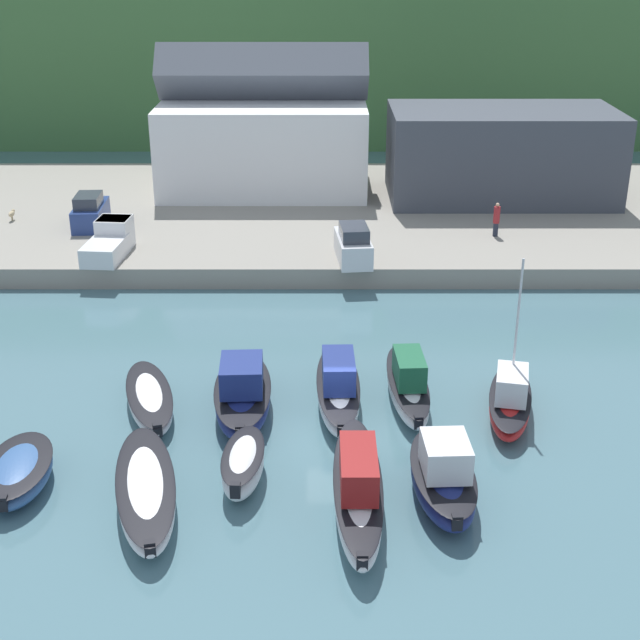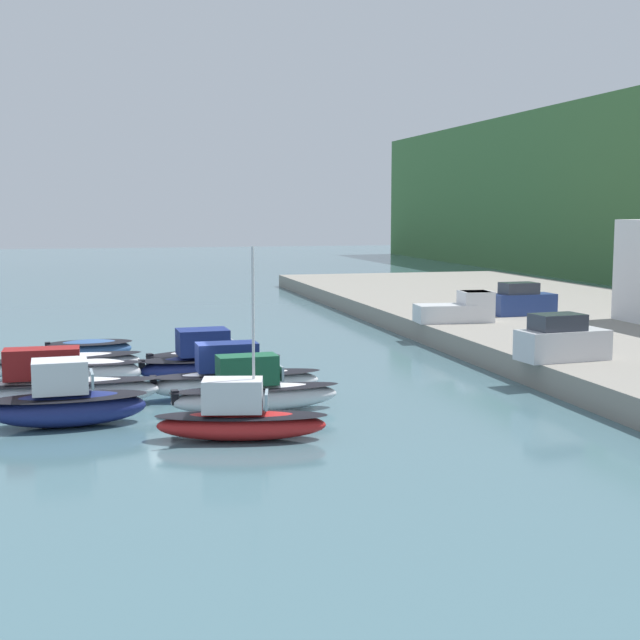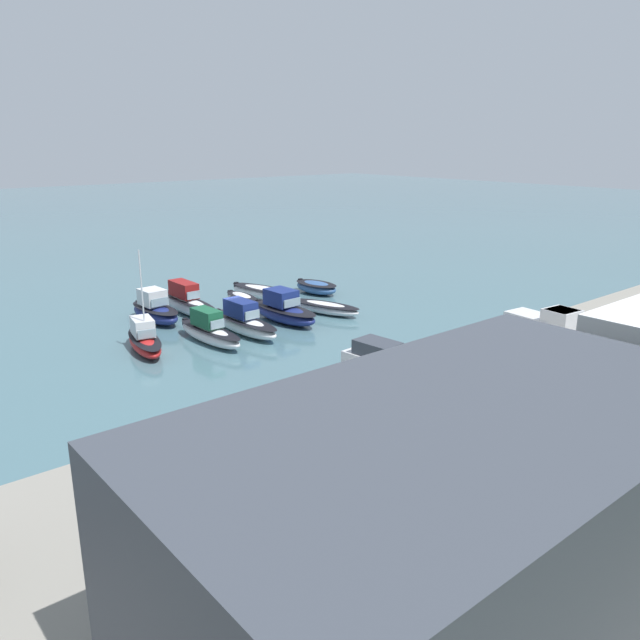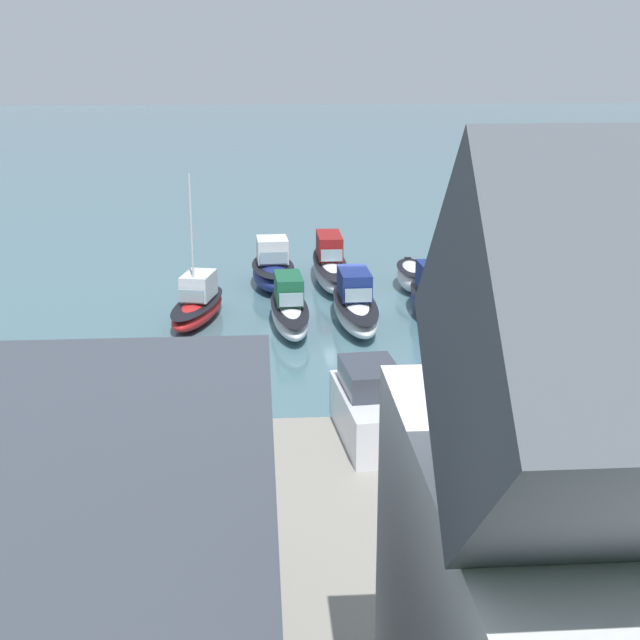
{
  "view_description": "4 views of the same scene",
  "coord_description": "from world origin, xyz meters",
  "px_view_note": "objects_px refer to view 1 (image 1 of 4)",
  "views": [
    {
      "loc": [
        -0.7,
        -31.32,
        18.78
      ],
      "look_at": [
        -0.73,
        8.82,
        1.22
      ],
      "focal_mm": 50.0,
      "sensor_mm": 36.0,
      "label": 1
    },
    {
      "loc": [
        37.88,
        -3.37,
        8.1
      ],
      "look_at": [
        -4.54,
        7.48,
        2.69
      ],
      "focal_mm": 50.0,
      "sensor_mm": 36.0,
      "label": 2
    },
    {
      "loc": [
        23.44,
        39.3,
        13.54
      ],
      "look_at": [
        -3.0,
        7.42,
        1.55
      ],
      "focal_mm": 35.0,
      "sensor_mm": 36.0,
      "label": 3
    },
    {
      "loc": [
        4.4,
        41.33,
        12.18
      ],
      "look_at": [
        2.14,
        9.0,
        2.21
      ],
      "focal_mm": 50.0,
      "sensor_mm": 36.0,
      "label": 4
    }
  ],
  "objects_px": {
    "parked_car_0": "(91,212)",
    "person_on_quay": "(497,219)",
    "moored_boat_8": "(358,487)",
    "moored_boat_9": "(443,476)",
    "moored_boat_3": "(408,384)",
    "pickup_truck_0": "(111,240)",
    "moored_boat_7": "(244,465)",
    "moored_boat_0": "(150,399)",
    "moored_boat_1": "(243,393)",
    "parked_car_3": "(354,245)",
    "moored_boat_4": "(511,399)",
    "moored_boat_6": "(147,490)",
    "moored_boat_2": "(339,387)",
    "moored_boat_5": "(19,472)",
    "dog_on_quay": "(13,214)"
  },
  "relations": [
    {
      "from": "moored_boat_4",
      "to": "person_on_quay",
      "type": "distance_m",
      "value": 20.79
    },
    {
      "from": "moored_boat_3",
      "to": "pickup_truck_0",
      "type": "height_order",
      "value": "pickup_truck_0"
    },
    {
      "from": "moored_boat_5",
      "to": "pickup_truck_0",
      "type": "distance_m",
      "value": 22.46
    },
    {
      "from": "moored_boat_6",
      "to": "person_on_quay",
      "type": "bearing_deg",
      "value": 44.98
    },
    {
      "from": "moored_boat_5",
      "to": "moored_boat_7",
      "type": "xyz_separation_m",
      "value": [
        8.24,
        0.3,
        0.13
      ]
    },
    {
      "from": "moored_boat_1",
      "to": "parked_car_3",
      "type": "bearing_deg",
      "value": 69.07
    },
    {
      "from": "moored_boat_6",
      "to": "moored_boat_8",
      "type": "xyz_separation_m",
      "value": [
        7.5,
        -0.29,
        0.33
      ]
    },
    {
      "from": "moored_boat_9",
      "to": "person_on_quay",
      "type": "relative_size",
      "value": 2.78
    },
    {
      "from": "parked_car_0",
      "to": "pickup_truck_0",
      "type": "relative_size",
      "value": 0.88
    },
    {
      "from": "moored_boat_7",
      "to": "parked_car_3",
      "type": "bearing_deg",
      "value": 80.57
    },
    {
      "from": "moored_boat_0",
      "to": "moored_boat_6",
      "type": "xyz_separation_m",
      "value": [
        1.1,
        -6.95,
        0.11
      ]
    },
    {
      "from": "moored_boat_0",
      "to": "moored_boat_8",
      "type": "distance_m",
      "value": 11.25
    },
    {
      "from": "moored_boat_6",
      "to": "moored_boat_9",
      "type": "relative_size",
      "value": 1.33
    },
    {
      "from": "moored_boat_3",
      "to": "parked_car_0",
      "type": "xyz_separation_m",
      "value": [
        -18.63,
        21.31,
        1.29
      ]
    },
    {
      "from": "moored_boat_0",
      "to": "parked_car_3",
      "type": "relative_size",
      "value": 1.51
    },
    {
      "from": "moored_boat_8",
      "to": "moored_boat_9",
      "type": "relative_size",
      "value": 1.46
    },
    {
      "from": "moored_boat_5",
      "to": "parked_car_3",
      "type": "distance_m",
      "value": 24.95
    },
    {
      "from": "moored_boat_3",
      "to": "pickup_truck_0",
      "type": "relative_size",
      "value": 1.45
    },
    {
      "from": "moored_boat_3",
      "to": "pickup_truck_0",
      "type": "bearing_deg",
      "value": 132.87
    },
    {
      "from": "moored_boat_7",
      "to": "moored_boat_0",
      "type": "bearing_deg",
      "value": 132.33
    },
    {
      "from": "moored_boat_4",
      "to": "moored_boat_9",
      "type": "distance_m",
      "value": 6.97
    },
    {
      "from": "moored_boat_7",
      "to": "moored_boat_9",
      "type": "height_order",
      "value": "moored_boat_9"
    },
    {
      "from": "moored_boat_8",
      "to": "moored_boat_3",
      "type": "bearing_deg",
      "value": 72.96
    },
    {
      "from": "moored_boat_5",
      "to": "moored_boat_6",
      "type": "xyz_separation_m",
      "value": [
        4.9,
        -1.16,
        0.02
      ]
    },
    {
      "from": "moored_boat_5",
      "to": "moored_boat_7",
      "type": "relative_size",
      "value": 1.13
    },
    {
      "from": "moored_boat_2",
      "to": "moored_boat_6",
      "type": "xyz_separation_m",
      "value": [
        -6.95,
        -7.29,
        -0.27
      ]
    },
    {
      "from": "moored_boat_9",
      "to": "parked_car_3",
      "type": "distance_m",
      "value": 22.17
    },
    {
      "from": "moored_boat_9",
      "to": "moored_boat_4",
      "type": "bearing_deg",
      "value": 56.34
    },
    {
      "from": "moored_boat_9",
      "to": "moored_boat_2",
      "type": "bearing_deg",
      "value": 115.03
    },
    {
      "from": "moored_boat_3",
      "to": "moored_boat_0",
      "type": "bearing_deg",
      "value": -179.1
    },
    {
      "from": "moored_boat_8",
      "to": "pickup_truck_0",
      "type": "relative_size",
      "value": 1.77
    },
    {
      "from": "parked_car_0",
      "to": "person_on_quay",
      "type": "height_order",
      "value": "parked_car_0"
    },
    {
      "from": "parked_car_0",
      "to": "pickup_truck_0",
      "type": "distance_m",
      "value": 5.95
    },
    {
      "from": "moored_boat_6",
      "to": "pickup_truck_0",
      "type": "bearing_deg",
      "value": 92.37
    },
    {
      "from": "moored_boat_7",
      "to": "pickup_truck_0",
      "type": "distance_m",
      "value": 24.09
    },
    {
      "from": "moored_boat_0",
      "to": "moored_boat_4",
      "type": "distance_m",
      "value": 15.27
    },
    {
      "from": "person_on_quay",
      "to": "moored_boat_7",
      "type": "bearing_deg",
      "value": -118.56
    },
    {
      "from": "moored_boat_5",
      "to": "dog_on_quay",
      "type": "relative_size",
      "value": 5.52
    },
    {
      "from": "moored_boat_5",
      "to": "pickup_truck_0",
      "type": "relative_size",
      "value": 0.99
    },
    {
      "from": "moored_boat_4",
      "to": "moored_boat_5",
      "type": "xyz_separation_m",
      "value": [
        -19.05,
        -5.22,
        -0.2
      ]
    },
    {
      "from": "moored_boat_3",
      "to": "person_on_quay",
      "type": "relative_size",
      "value": 3.3
    },
    {
      "from": "moored_boat_1",
      "to": "pickup_truck_0",
      "type": "relative_size",
      "value": 1.44
    },
    {
      "from": "moored_boat_9",
      "to": "pickup_truck_0",
      "type": "bearing_deg",
      "value": 123.31
    },
    {
      "from": "moored_boat_9",
      "to": "parked_car_0",
      "type": "relative_size",
      "value": 1.39
    },
    {
      "from": "parked_car_0",
      "to": "person_on_quay",
      "type": "relative_size",
      "value": 2.0
    },
    {
      "from": "moored_boat_0",
      "to": "person_on_quay",
      "type": "height_order",
      "value": "person_on_quay"
    },
    {
      "from": "moored_boat_1",
      "to": "parked_car_3",
      "type": "relative_size",
      "value": 1.61
    },
    {
      "from": "moored_boat_8",
      "to": "parked_car_0",
      "type": "height_order",
      "value": "parked_car_0"
    },
    {
      "from": "pickup_truck_0",
      "to": "person_on_quay",
      "type": "xyz_separation_m",
      "value": [
        23.4,
        3.36,
        0.28
      ]
    },
    {
      "from": "moored_boat_1",
      "to": "moored_boat_8",
      "type": "bearing_deg",
      "value": -59.35
    }
  ]
}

